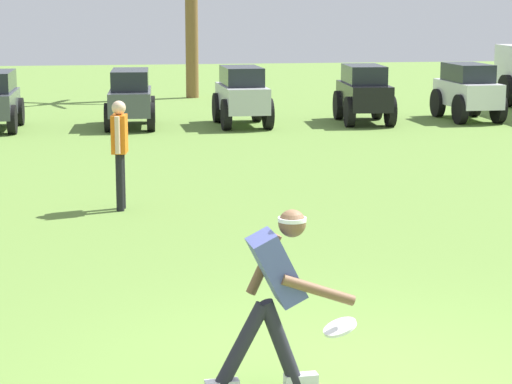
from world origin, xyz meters
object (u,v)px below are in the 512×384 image
parked_car_slot_d (130,96)px  parked_car_slot_g (468,90)px  frisbee_in_flight (340,327)px  frisbee_thrower (275,289)px  teammate_near_sideline (120,144)px  parked_car_slot_e (242,95)px  parked_car_slot_f (364,92)px

parked_car_slot_d → parked_car_slot_g: bearing=0.7°
frisbee_in_flight → parked_car_slot_g: parked_car_slot_g is taller
frisbee_in_flight → parked_car_slot_d: size_ratio=0.12×
frisbee_thrower → parked_car_slot_d: 16.51m
teammate_near_sideline → parked_car_slot_g: bearing=47.7°
frisbee_in_flight → teammate_near_sideline: teammate_near_sideline is taller
parked_car_slot_e → frisbee_thrower: bearing=-97.2°
parked_car_slot_f → parked_car_slot_g: same height
teammate_near_sideline → parked_car_slot_f: (6.09, 9.50, -0.20)m
frisbee_in_flight → teammate_near_sideline: 7.27m
parked_car_slot_d → parked_car_slot_e: parked_car_slot_e is taller
frisbee_in_flight → teammate_near_sideline: (-1.48, 7.10, 0.41)m
parked_car_slot_e → parked_car_slot_g: (5.72, 0.27, 0.00)m
frisbee_in_flight → parked_car_slot_g: (7.32, 16.77, 0.22)m
teammate_near_sideline → parked_car_slot_g: (8.80, 9.67, -0.20)m
teammate_near_sideline → parked_car_slot_f: bearing=57.3°
frisbee_thrower → frisbee_in_flight: 0.56m
frisbee_in_flight → parked_car_slot_d: parked_car_slot_d is taller
teammate_near_sideline → parked_car_slot_d: bearing=87.3°
frisbee_thrower → frisbee_in_flight: bearing=-20.4°
parked_car_slot_g → parked_car_slot_e: bearing=-177.3°
frisbee_thrower → parked_car_slot_g: frisbee_thrower is taller
teammate_near_sideline → parked_car_slot_f: size_ratio=0.65×
parked_car_slot_d → frisbee_thrower: bearing=-88.0°
frisbee_thrower → teammate_near_sideline: 7.01m
teammate_near_sideline → parked_car_slot_f: 11.29m
parked_car_slot_d → parked_car_slot_g: (8.35, 0.10, 0.02)m
parked_car_slot_e → parked_car_slot_f: 3.02m
frisbee_thrower → parked_car_slot_d: size_ratio=0.57×
parked_car_slot_e → parked_car_slot_f: bearing=1.9°
parked_car_slot_d → parked_car_slot_f: (5.64, -0.07, 0.02)m
parked_car_slot_d → parked_car_slot_e: bearing=-3.7°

